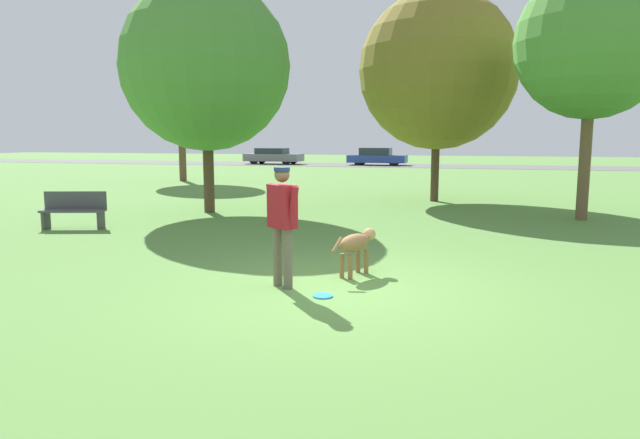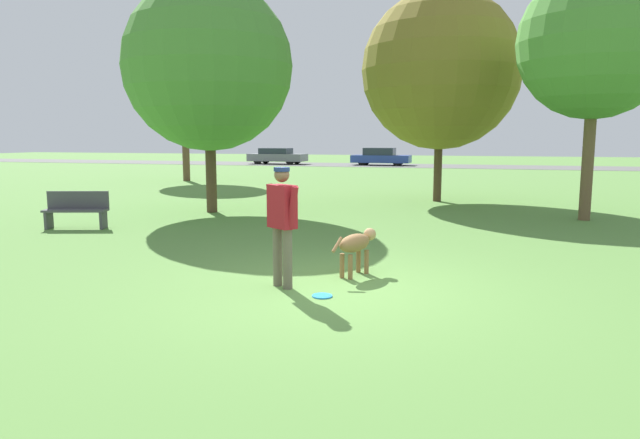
# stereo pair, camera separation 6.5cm
# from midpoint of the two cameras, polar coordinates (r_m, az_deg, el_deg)

# --- Properties ---
(ground_plane) EXTENTS (120.00, 120.00, 0.00)m
(ground_plane) POSITION_cam_midpoint_polar(r_m,az_deg,el_deg) (7.84, 1.17, -7.02)
(ground_plane) COLOR #56843D
(far_road_strip) EXTENTS (120.00, 6.00, 0.01)m
(far_road_strip) POSITION_cam_midpoint_polar(r_m,az_deg,el_deg) (42.46, 13.15, 5.21)
(far_road_strip) COLOR #5B5B59
(far_road_strip) RESTS_ON ground_plane
(person) EXTENTS (0.62, 0.45, 1.66)m
(person) POSITION_cam_midpoint_polar(r_m,az_deg,el_deg) (7.79, -4.03, 0.26)
(person) COLOR #665B4C
(person) RESTS_ON ground_plane
(dog) EXTENTS (0.53, 1.06, 0.67)m
(dog) POSITION_cam_midpoint_polar(r_m,az_deg,el_deg) (8.56, 3.43, -2.48)
(dog) COLOR olive
(dog) RESTS_ON ground_plane
(frisbee) EXTENTS (0.27, 0.27, 0.02)m
(frisbee) POSITION_cam_midpoint_polar(r_m,az_deg,el_deg) (7.50, 0.02, -7.65)
(frisbee) COLOR #268CE5
(frisbee) RESTS_ON ground_plane
(tree_near_left) EXTENTS (4.55, 4.55, 6.23)m
(tree_near_left) POSITION_cam_midpoint_polar(r_m,az_deg,el_deg) (16.14, -11.48, 14.79)
(tree_near_left) COLOR #4C3826
(tree_near_left) RESTS_ON ground_plane
(tree_near_right) EXTENTS (3.70, 3.70, 6.19)m
(tree_near_right) POSITION_cam_midpoint_polar(r_m,az_deg,el_deg) (15.86, 25.49, 15.64)
(tree_near_right) COLOR brown
(tree_near_right) RESTS_ON ground_plane
(tree_far_left) EXTENTS (4.07, 4.07, 7.01)m
(tree_far_left) POSITION_cam_midpoint_polar(r_m,az_deg,el_deg) (28.23, -13.92, 13.86)
(tree_far_left) COLOR brown
(tree_far_left) RESTS_ON ground_plane
(tree_mid_center) EXTENTS (4.99, 4.99, 6.65)m
(tree_mid_center) POSITION_cam_midpoint_polar(r_m,az_deg,el_deg) (18.99, 11.60, 14.38)
(tree_mid_center) COLOR #4C3826
(tree_mid_center) RESTS_ON ground_plane
(parked_car_grey) EXTENTS (4.53, 1.95, 1.24)m
(parked_car_grey) POSITION_cam_midpoint_polar(r_m,az_deg,el_deg) (45.01, -4.74, 6.35)
(parked_car_grey) COLOR slate
(parked_car_grey) RESTS_ON ground_plane
(parked_car_blue) EXTENTS (4.38, 1.79, 1.30)m
(parked_car_blue) POSITION_cam_midpoint_polar(r_m,az_deg,el_deg) (43.21, 5.66, 6.26)
(parked_car_blue) COLOR #284293
(parked_car_blue) RESTS_ON ground_plane
(park_bench) EXTENTS (1.46, 0.80, 0.84)m
(park_bench) POSITION_cam_midpoint_polar(r_m,az_deg,el_deg) (14.14, -23.50, 0.99)
(park_bench) COLOR #47474C
(park_bench) RESTS_ON ground_plane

